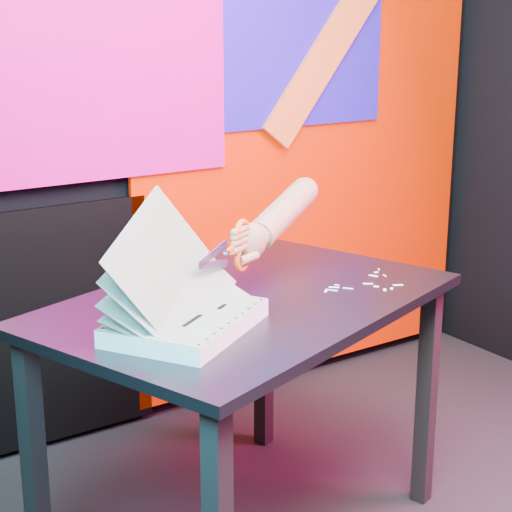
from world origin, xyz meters
TOP-DOWN VIEW (x-y plane):
  - room at (0.00, 0.00)m, footprint 3.01×3.01m
  - backdrop at (0.06, 1.46)m, footprint 2.88×0.05m
  - work_table at (-0.22, 0.61)m, footprint 1.30×1.07m
  - printout_stack at (-0.48, 0.49)m, footprint 0.47×0.43m
  - scissors at (-0.24, 0.61)m, footprint 0.24×0.13m
  - hand_forearm at (-0.04, 0.73)m, footprint 0.43×0.26m
  - paper_clippings at (0.13, 0.52)m, footprint 0.28×0.18m

SIDE VIEW (x-z plane):
  - work_table at x=-0.22m, z-range 0.28..1.03m
  - paper_clippings at x=0.13m, z-range 0.75..0.75m
  - printout_stack at x=-0.48m, z-range 0.61..0.96m
  - scissors at x=-0.24m, z-range 0.82..0.97m
  - hand_forearm at x=-0.04m, z-range 0.85..1.02m
  - backdrop at x=0.06m, z-range -0.08..2.00m
  - room at x=0.00m, z-range 0.00..2.71m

